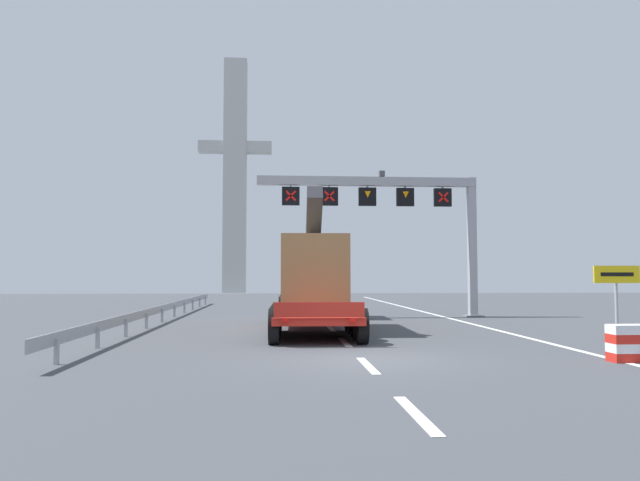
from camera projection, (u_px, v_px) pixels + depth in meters
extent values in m
plane|color=#424449|center=(365.00, 359.00, 15.11)|extent=(112.00, 112.00, 0.00)
cube|color=silver|center=(416.00, 414.00, 9.13)|extent=(0.20, 2.60, 0.01)
cube|color=silver|center=(368.00, 366.00, 14.06)|extent=(0.20, 2.60, 0.01)
cube|color=silver|center=(345.00, 342.00, 18.99)|extent=(0.20, 2.60, 0.01)
cube|color=silver|center=(331.00, 328.00, 23.93)|extent=(0.20, 2.60, 0.01)
cube|color=silver|center=(322.00, 319.00, 28.86)|extent=(0.20, 2.60, 0.01)
cube|color=silver|center=(316.00, 313.00, 33.79)|extent=(0.20, 2.60, 0.01)
cube|color=silver|center=(311.00, 308.00, 38.72)|extent=(0.20, 2.60, 0.01)
cube|color=silver|center=(307.00, 304.00, 43.66)|extent=(0.20, 2.60, 0.01)
cube|color=silver|center=(304.00, 302.00, 48.59)|extent=(0.20, 2.60, 0.01)
cube|color=silver|center=(302.00, 299.00, 53.52)|extent=(0.20, 2.60, 0.01)
cube|color=silver|center=(300.00, 297.00, 58.45)|extent=(0.20, 2.60, 0.01)
cube|color=silver|center=(462.00, 322.00, 27.49)|extent=(0.20, 63.00, 0.01)
cube|color=#9EA0A5|center=(472.00, 247.00, 31.00)|extent=(0.40, 0.40, 7.14)
cube|color=slate|center=(473.00, 316.00, 30.80)|extent=(0.90, 0.90, 0.08)
cube|color=#9EA0A5|center=(367.00, 182.00, 30.82)|extent=(11.23, 0.44, 0.44)
cube|color=#4C4C51|center=(382.00, 174.00, 30.90)|extent=(0.28, 0.40, 0.28)
cube|color=black|center=(443.00, 197.00, 31.05)|extent=(0.89, 0.24, 0.93)
cube|color=#9EA0A5|center=(443.00, 188.00, 31.08)|extent=(0.08, 0.08, 0.16)
cube|color=red|center=(443.00, 197.00, 30.92)|extent=(0.55, 0.02, 0.55)
cube|color=red|center=(443.00, 197.00, 30.92)|extent=(0.55, 0.02, 0.55)
cube|color=black|center=(405.00, 197.00, 30.91)|extent=(0.89, 0.24, 0.93)
cube|color=#9EA0A5|center=(405.00, 187.00, 30.94)|extent=(0.08, 0.08, 0.16)
cone|color=orange|center=(406.00, 195.00, 30.79)|extent=(0.32, 0.32, 0.33)
cube|color=black|center=(367.00, 197.00, 30.78)|extent=(0.89, 0.24, 0.93)
cube|color=#9EA0A5|center=(367.00, 187.00, 30.81)|extent=(0.08, 0.08, 0.16)
cone|color=orange|center=(368.00, 195.00, 30.65)|extent=(0.32, 0.32, 0.33)
cube|color=black|center=(329.00, 196.00, 30.64)|extent=(0.89, 0.24, 0.93)
cube|color=#9EA0A5|center=(329.00, 186.00, 30.67)|extent=(0.08, 0.08, 0.16)
cube|color=red|center=(329.00, 196.00, 30.51)|extent=(0.55, 0.02, 0.55)
cube|color=red|center=(329.00, 196.00, 30.51)|extent=(0.55, 0.02, 0.55)
cube|color=black|center=(291.00, 196.00, 30.51)|extent=(0.89, 0.24, 0.93)
cube|color=#9EA0A5|center=(291.00, 186.00, 30.54)|extent=(0.08, 0.08, 0.16)
cube|color=red|center=(291.00, 196.00, 30.38)|extent=(0.55, 0.02, 0.55)
cube|color=red|center=(291.00, 196.00, 30.38)|extent=(0.55, 0.02, 0.55)
cube|color=red|center=(313.00, 312.00, 22.93)|extent=(3.06, 10.47, 0.24)
cube|color=red|center=(319.00, 310.00, 17.68)|extent=(2.66, 0.15, 0.44)
cylinder|color=black|center=(274.00, 326.00, 18.37)|extent=(0.35, 1.11, 1.10)
cylinder|color=black|center=(362.00, 326.00, 18.49)|extent=(0.35, 1.11, 1.10)
cylinder|color=black|center=(275.00, 324.00, 19.42)|extent=(0.35, 1.11, 1.10)
cylinder|color=black|center=(358.00, 323.00, 19.53)|extent=(0.35, 1.11, 1.10)
cylinder|color=black|center=(276.00, 321.00, 20.46)|extent=(0.35, 1.11, 1.10)
cylinder|color=black|center=(355.00, 321.00, 20.58)|extent=(0.35, 1.11, 1.10)
cylinder|color=black|center=(277.00, 319.00, 21.51)|extent=(0.35, 1.11, 1.10)
cylinder|color=black|center=(352.00, 319.00, 21.63)|extent=(0.35, 1.11, 1.10)
cylinder|color=black|center=(277.00, 317.00, 22.56)|extent=(0.35, 1.11, 1.10)
cylinder|color=black|center=(349.00, 317.00, 22.68)|extent=(0.35, 1.11, 1.10)
cube|color=silver|center=(309.00, 275.00, 30.09)|extent=(2.66, 3.26, 3.10)
cube|color=black|center=(309.00, 261.00, 30.13)|extent=(2.68, 3.28, 0.60)
cylinder|color=black|center=(283.00, 306.00, 30.82)|extent=(0.37, 1.11, 1.10)
cylinder|color=black|center=(333.00, 306.00, 30.93)|extent=(0.37, 1.11, 1.10)
cylinder|color=black|center=(282.00, 308.00, 28.82)|extent=(0.37, 1.11, 1.10)
cylinder|color=black|center=(336.00, 308.00, 28.94)|extent=(0.37, 1.11, 1.10)
cube|color=#9E7A47|center=(313.00, 273.00, 23.41)|extent=(2.52, 5.78, 2.70)
cube|color=#2D2D33|center=(314.00, 221.00, 22.67)|extent=(0.63, 2.96, 2.29)
cube|color=red|center=(286.00, 320.00, 17.58)|extent=(0.20, 0.06, 0.12)
cube|color=red|center=(353.00, 320.00, 17.67)|extent=(0.20, 0.06, 0.12)
cylinder|color=#9EA0A5|center=(616.00, 304.00, 19.08)|extent=(0.10, 0.10, 2.41)
cube|color=yellow|center=(617.00, 274.00, 19.08)|extent=(1.49, 0.06, 0.55)
cube|color=black|center=(617.00, 274.00, 19.04)|extent=(1.08, 0.01, 0.12)
cube|color=red|center=(630.00, 357.00, 14.71)|extent=(1.01, 0.52, 0.23)
cube|color=white|center=(630.00, 348.00, 14.72)|extent=(1.01, 0.52, 0.22)
cube|color=red|center=(630.00, 339.00, 14.74)|extent=(1.01, 0.52, 0.23)
cube|color=white|center=(630.00, 329.00, 14.75)|extent=(1.01, 0.52, 0.23)
cube|color=#999EA3|center=(167.00, 307.00, 28.83)|extent=(0.04, 32.52, 0.32)
cube|color=#999EA3|center=(57.00, 352.00, 14.25)|extent=(0.10, 0.10, 0.60)
cube|color=#999EA3|center=(98.00, 338.00, 17.48)|extent=(0.10, 0.10, 0.60)
cube|color=#999EA3|center=(126.00, 328.00, 20.72)|extent=(0.10, 0.10, 0.60)
cube|color=#999EA3|center=(146.00, 321.00, 23.96)|extent=(0.10, 0.10, 0.60)
cube|color=#999EA3|center=(162.00, 315.00, 27.20)|extent=(0.10, 0.10, 0.60)
cube|color=#999EA3|center=(174.00, 311.00, 30.44)|extent=(0.10, 0.10, 0.60)
cube|color=#999EA3|center=(184.00, 308.00, 33.68)|extent=(0.10, 0.10, 0.60)
cube|color=#999EA3|center=(193.00, 305.00, 36.91)|extent=(0.10, 0.10, 0.60)
cube|color=#999EA3|center=(200.00, 303.00, 40.15)|extent=(0.10, 0.10, 0.60)
cube|color=#999EA3|center=(205.00, 301.00, 43.39)|extent=(0.10, 0.10, 0.60)
cube|color=#B7B7B2|center=(235.00, 175.00, 74.69)|extent=(2.80, 2.00, 28.98)
cube|color=#B7B7B2|center=(235.00, 147.00, 74.89)|extent=(9.00, 1.60, 1.40)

